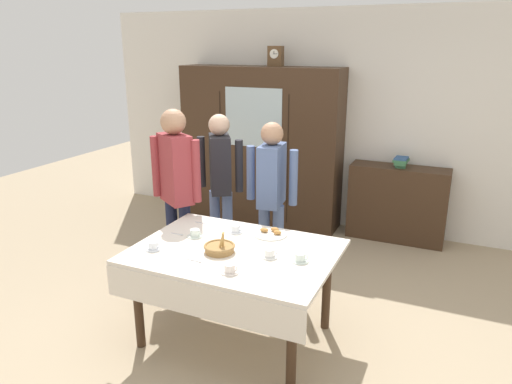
{
  "coord_description": "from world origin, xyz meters",
  "views": [
    {
      "loc": [
        1.51,
        -3.18,
        2.27
      ],
      "look_at": [
        0.0,
        0.2,
        1.12
      ],
      "focal_mm": 33.24,
      "sensor_mm": 36.0,
      "label": 1
    }
  ],
  "objects": [
    {
      "name": "bread_basket",
      "position": [
        -0.09,
        -0.29,
        0.8
      ],
      "size": [
        0.24,
        0.24,
        0.16
      ],
      "color": "#9E7542",
      "rests_on": "dining_table"
    },
    {
      "name": "tea_cup_front_edge",
      "position": [
        0.29,
        -0.21,
        0.79
      ],
      "size": [
        0.13,
        0.13,
        0.06
      ],
      "color": "white",
      "rests_on": "dining_table"
    },
    {
      "name": "book_stack",
      "position": [
        0.86,
        2.41,
        0.97
      ],
      "size": [
        0.17,
        0.22,
        0.11
      ],
      "color": "#3D754C",
      "rests_on": "bookshelf_low"
    },
    {
      "name": "back_wall",
      "position": [
        0.0,
        2.65,
        1.35
      ],
      "size": [
        6.4,
        0.1,
        2.7
      ],
      "primitive_type": "cube",
      "color": "silver",
      "rests_on": "ground"
    },
    {
      "name": "person_by_cabinet",
      "position": [
        -0.9,
        0.39,
        1.06
      ],
      "size": [
        0.52,
        0.36,
        1.72
      ],
      "color": "#191E38",
      "rests_on": "ground"
    },
    {
      "name": "tea_cup_mid_left",
      "position": [
        -0.15,
        0.12,
        0.79
      ],
      "size": [
        0.13,
        0.13,
        0.06
      ],
      "color": "white",
      "rests_on": "dining_table"
    },
    {
      "name": "pastry_plate",
      "position": [
        0.14,
        0.19,
        0.78
      ],
      "size": [
        0.28,
        0.28,
        0.05
      ],
      "color": "white",
      "rests_on": "dining_table"
    },
    {
      "name": "tea_cup_back_edge",
      "position": [
        0.53,
        -0.19,
        0.79
      ],
      "size": [
        0.13,
        0.13,
        0.06
      ],
      "color": "silver",
      "rests_on": "dining_table"
    },
    {
      "name": "person_beside_shelf",
      "position": [
        -0.77,
        1.0,
        0.97
      ],
      "size": [
        0.52,
        0.41,
        1.61
      ],
      "color": "slate",
      "rests_on": "ground"
    },
    {
      "name": "tea_cup_far_right",
      "position": [
        -0.41,
        -0.1,
        0.79
      ],
      "size": [
        0.13,
        0.13,
        0.06
      ],
      "color": "silver",
      "rests_on": "dining_table"
    },
    {
      "name": "ground_plane",
      "position": [
        0.0,
        0.0,
        0.0
      ],
      "size": [
        12.0,
        12.0,
        0.0
      ],
      "primitive_type": "plane",
      "color": "tan",
      "rests_on": "ground"
    },
    {
      "name": "spoon_far_right",
      "position": [
        -0.56,
        -0.12,
        0.77
      ],
      "size": [
        0.12,
        0.02,
        0.01
      ],
      "color": "silver",
      "rests_on": "dining_table"
    },
    {
      "name": "tea_cup_near_left",
      "position": [
        -0.57,
        -0.45,
        0.79
      ],
      "size": [
        0.13,
        0.13,
        0.06
      ],
      "color": "white",
      "rests_on": "dining_table"
    },
    {
      "name": "tea_cup_center",
      "position": [
        0.14,
        -0.56,
        0.79
      ],
      "size": [
        0.13,
        0.13,
        0.06
      ],
      "color": "white",
      "rests_on": "dining_table"
    },
    {
      "name": "spoon_front_edge",
      "position": [
        -0.16,
        -0.5,
        0.77
      ],
      "size": [
        0.12,
        0.02,
        0.01
      ],
      "color": "silver",
      "rests_on": "dining_table"
    },
    {
      "name": "spoon_mid_right",
      "position": [
        -0.5,
        0.19,
        0.77
      ],
      "size": [
        0.12,
        0.02,
        0.01
      ],
      "color": "silver",
      "rests_on": "dining_table"
    },
    {
      "name": "dining_table",
      "position": [
        0.0,
        -0.24,
        0.66
      ],
      "size": [
        1.53,
        1.12,
        0.77
      ],
      "color": "#3D2819",
      "rests_on": "ground"
    },
    {
      "name": "wall_cabinet",
      "position": [
        -0.9,
        2.35,
        1.01
      ],
      "size": [
        2.1,
        0.46,
        2.01
      ],
      "color": "#3D2819",
      "rests_on": "ground"
    },
    {
      "name": "bookshelf_low",
      "position": [
        0.86,
        2.41,
        0.45
      ],
      "size": [
        1.13,
        0.35,
        0.9
      ],
      "color": "#3D2819",
      "rests_on": "ground"
    },
    {
      "name": "person_behind_table_left",
      "position": [
        -0.13,
        0.85,
        0.96
      ],
      "size": [
        0.52,
        0.38,
        1.59
      ],
      "color": "slate",
      "rests_on": "ground"
    },
    {
      "name": "mantel_clock",
      "position": [
        -0.7,
        2.35,
        2.13
      ],
      "size": [
        0.18,
        0.11,
        0.24
      ],
      "color": "brown",
      "rests_on": "wall_cabinet"
    }
  ]
}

